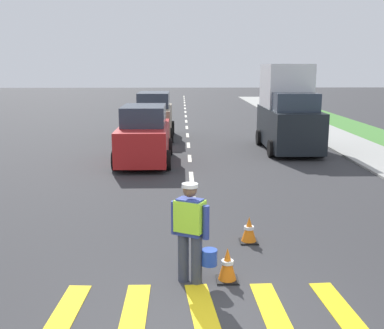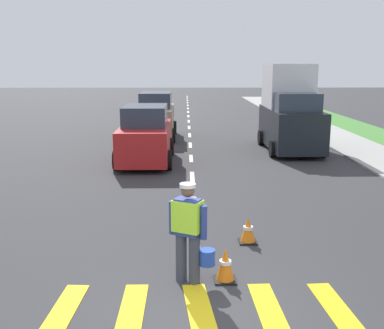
# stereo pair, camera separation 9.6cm
# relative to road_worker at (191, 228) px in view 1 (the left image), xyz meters

# --- Properties ---
(ground_plane) EXTENTS (96.00, 96.00, 0.00)m
(ground_plane) POSITION_rel_road_worker_xyz_m (0.16, 19.64, -0.93)
(ground_plane) COLOR #333335
(crosswalk_stripes) EXTENTS (4.48, 1.93, 0.01)m
(crosswalk_stripes) POSITION_rel_road_worker_xyz_m (0.16, -1.06, -0.92)
(crosswalk_stripes) COLOR yellow
(crosswalk_stripes) RESTS_ON ground
(lane_center_line) EXTENTS (0.14, 46.40, 0.01)m
(lane_center_line) POSITION_rel_road_worker_xyz_m (0.16, 23.84, -0.93)
(lane_center_line) COLOR silver
(lane_center_line) RESTS_ON ground
(road_worker) EXTENTS (0.75, 0.46, 1.67)m
(road_worker) POSITION_rel_road_worker_xyz_m (0.00, 0.00, 0.00)
(road_worker) COLOR #383D4C
(road_worker) RESTS_ON ground
(traffic_cone_near) EXTENTS (0.36, 0.36, 0.53)m
(traffic_cone_near) POSITION_rel_road_worker_xyz_m (1.19, 1.74, -0.67)
(traffic_cone_near) COLOR black
(traffic_cone_near) RESTS_ON ground
(traffic_cone_far) EXTENTS (0.36, 0.36, 0.57)m
(traffic_cone_far) POSITION_rel_road_worker_xyz_m (0.59, 0.04, -0.65)
(traffic_cone_far) COLOR black
(traffic_cone_far) RESTS_ON ground
(delivery_truck) EXTENTS (2.16, 4.60, 3.54)m
(delivery_truck) POSITION_rel_road_worker_xyz_m (4.29, 12.17, 0.68)
(delivery_truck) COLOR black
(delivery_truck) RESTS_ON ground
(car_oncoming_lead) EXTENTS (1.98, 4.26, 2.06)m
(car_oncoming_lead) POSITION_rel_road_worker_xyz_m (-1.51, 9.72, 0.03)
(car_oncoming_lead) COLOR red
(car_oncoming_lead) RESTS_ON ground
(car_oncoming_second) EXTENTS (1.91, 4.40, 2.21)m
(car_oncoming_second) POSITION_rel_road_worker_xyz_m (-1.48, 15.45, 0.10)
(car_oncoming_second) COLOR gray
(car_oncoming_second) RESTS_ON ground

